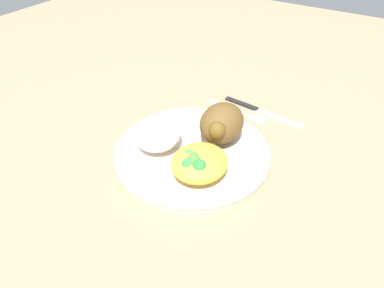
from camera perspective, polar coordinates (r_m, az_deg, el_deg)
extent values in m
plane|color=#9F7B5D|center=(0.63, 0.00, -2.03)|extent=(2.00, 2.00, 0.00)
cylinder|color=beige|center=(0.63, 0.00, -1.55)|extent=(0.28, 0.28, 0.01)
torus|color=beige|center=(0.62, 0.00, -1.07)|extent=(0.28, 0.28, 0.01)
ellipsoid|color=brown|center=(0.62, 4.92, 3.48)|extent=(0.09, 0.08, 0.07)
sphere|color=brown|center=(0.58, 4.15, 2.36)|extent=(0.03, 0.03, 0.03)
ellipsoid|color=white|center=(0.62, -5.66, 1.46)|extent=(0.08, 0.08, 0.05)
ellipsoid|color=gold|center=(0.56, 1.24, -3.07)|extent=(0.10, 0.09, 0.04)
sphere|color=#419141|center=(0.56, -0.46, -2.04)|extent=(0.02, 0.02, 0.02)
sphere|color=#4A8F39|center=(0.54, 0.29, -2.61)|extent=(0.02, 0.02, 0.02)
sphere|color=#3B832F|center=(0.55, 0.32, -2.43)|extent=(0.02, 0.02, 0.02)
sphere|color=#388C41|center=(0.54, -0.80, -3.39)|extent=(0.02, 0.02, 0.02)
sphere|color=#318239|center=(0.54, 1.18, -3.75)|extent=(0.02, 0.02, 0.02)
cube|color=#B2B2B7|center=(0.76, 6.21, 6.01)|extent=(0.02, 0.11, 0.01)
cube|color=#B2B2B7|center=(0.74, 10.79, 4.11)|extent=(0.03, 0.04, 0.00)
cube|color=black|center=(0.78, 7.91, 6.84)|extent=(0.02, 0.08, 0.01)
cube|color=#B2B2B7|center=(0.75, 14.09, 4.21)|extent=(0.03, 0.11, 0.00)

